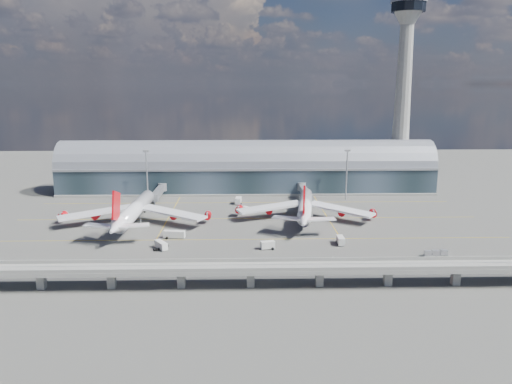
{
  "coord_description": "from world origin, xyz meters",
  "views": [
    {
      "loc": [
        -1.89,
        -190.59,
        57.46
      ],
      "look_at": [
        3.21,
        10.0,
        14.0
      ],
      "focal_mm": 35.0,
      "sensor_mm": 36.0,
      "label": 1
    }
  ],
  "objects_px": {
    "service_truck_5": "(247,210)",
    "service_truck_1": "(268,245)",
    "floodlight_mast_left": "(147,174)",
    "floodlight_mast_right": "(347,173)",
    "service_truck_3": "(340,240)",
    "control_tower": "(403,95)",
    "cargo_train_2": "(436,253)",
    "service_truck_4": "(238,201)",
    "service_truck_0": "(161,245)",
    "airliner_right": "(305,207)",
    "cargo_train_1": "(250,264)",
    "service_truck_2": "(174,234)",
    "cargo_train_0": "(328,262)",
    "airliner_left": "(134,211)"
  },
  "relations": [
    {
      "from": "airliner_right",
      "to": "cargo_train_1",
      "type": "relative_size",
      "value": 5.83
    },
    {
      "from": "airliner_left",
      "to": "service_truck_5",
      "type": "distance_m",
      "value": 50.8
    },
    {
      "from": "cargo_train_0",
      "to": "airliner_right",
      "type": "bearing_deg",
      "value": 28.6
    },
    {
      "from": "service_truck_5",
      "to": "floodlight_mast_left",
      "type": "bearing_deg",
      "value": 112.41
    },
    {
      "from": "floodlight_mast_left",
      "to": "cargo_train_2",
      "type": "relative_size",
      "value": 2.95
    },
    {
      "from": "control_tower",
      "to": "service_truck_4",
      "type": "distance_m",
      "value": 108.65
    },
    {
      "from": "service_truck_0",
      "to": "service_truck_3",
      "type": "height_order",
      "value": "service_truck_3"
    },
    {
      "from": "floodlight_mast_left",
      "to": "service_truck_0",
      "type": "height_order",
      "value": "floodlight_mast_left"
    },
    {
      "from": "service_truck_0",
      "to": "service_truck_4",
      "type": "bearing_deg",
      "value": 33.88
    },
    {
      "from": "control_tower",
      "to": "service_truck_1",
      "type": "bearing_deg",
      "value": -126.88
    },
    {
      "from": "floodlight_mast_right",
      "to": "service_truck_2",
      "type": "relative_size",
      "value": 3.07
    },
    {
      "from": "service_truck_1",
      "to": "service_truck_3",
      "type": "height_order",
      "value": "service_truck_3"
    },
    {
      "from": "cargo_train_1",
      "to": "airliner_right",
      "type": "bearing_deg",
      "value": -28.65
    },
    {
      "from": "control_tower",
      "to": "floodlight_mast_left",
      "type": "relative_size",
      "value": 4.01
    },
    {
      "from": "airliner_left",
      "to": "service_truck_5",
      "type": "xyz_separation_m",
      "value": [
        47.1,
        18.5,
        -4.49
      ]
    },
    {
      "from": "control_tower",
      "to": "cargo_train_0",
      "type": "distance_m",
      "value": 143.99
    },
    {
      "from": "control_tower",
      "to": "service_truck_2",
      "type": "xyz_separation_m",
      "value": [
        -113.4,
        -90.84,
        -50.1
      ]
    },
    {
      "from": "cargo_train_0",
      "to": "cargo_train_2",
      "type": "height_order",
      "value": "cargo_train_2"
    },
    {
      "from": "cargo_train_0",
      "to": "service_truck_5",
      "type": "bearing_deg",
      "value": 48.84
    },
    {
      "from": "floodlight_mast_right",
      "to": "service_truck_2",
      "type": "xyz_separation_m",
      "value": [
        -78.4,
        -62.84,
        -12.1
      ]
    },
    {
      "from": "service_truck_4",
      "to": "service_truck_5",
      "type": "height_order",
      "value": "service_truck_4"
    },
    {
      "from": "floodlight_mast_right",
      "to": "airliner_left",
      "type": "relative_size",
      "value": 0.38
    },
    {
      "from": "service_truck_2",
      "to": "cargo_train_0",
      "type": "height_order",
      "value": "service_truck_2"
    },
    {
      "from": "control_tower",
      "to": "service_truck_4",
      "type": "height_order",
      "value": "control_tower"
    },
    {
      "from": "service_truck_5",
      "to": "service_truck_1",
      "type": "bearing_deg",
      "value": -122.87
    },
    {
      "from": "service_truck_4",
      "to": "cargo_train_2",
      "type": "xyz_separation_m",
      "value": [
        68.26,
        -77.29,
        -0.65
      ]
    },
    {
      "from": "cargo_train_2",
      "to": "cargo_train_0",
      "type": "bearing_deg",
      "value": 108.29
    },
    {
      "from": "service_truck_3",
      "to": "floodlight_mast_left",
      "type": "bearing_deg",
      "value": 139.95
    },
    {
      "from": "control_tower",
      "to": "cargo_train_2",
      "type": "bearing_deg",
      "value": -100.63
    },
    {
      "from": "service_truck_0",
      "to": "service_truck_4",
      "type": "height_order",
      "value": "service_truck_4"
    },
    {
      "from": "service_truck_4",
      "to": "service_truck_5",
      "type": "distance_m",
      "value": 17.5
    },
    {
      "from": "service_truck_2",
      "to": "cargo_train_1",
      "type": "height_order",
      "value": "service_truck_2"
    },
    {
      "from": "service_truck_1",
      "to": "service_truck_3",
      "type": "distance_m",
      "value": 27.32
    },
    {
      "from": "service_truck_4",
      "to": "cargo_train_0",
      "type": "xyz_separation_m",
      "value": [
        29.96,
        -84.92,
        -0.76
      ]
    },
    {
      "from": "airliner_left",
      "to": "service_truck_0",
      "type": "xyz_separation_m",
      "value": [
        16.25,
        -32.06,
        -4.43
      ]
    },
    {
      "from": "floodlight_mast_right",
      "to": "service_truck_4",
      "type": "xyz_separation_m",
      "value": [
        -54.52,
        -7.96,
        -11.98
      ]
    },
    {
      "from": "service_truck_4",
      "to": "service_truck_5",
      "type": "bearing_deg",
      "value": -70.76
    },
    {
      "from": "service_truck_1",
      "to": "cargo_train_1",
      "type": "relative_size",
      "value": 0.48
    },
    {
      "from": "airliner_left",
      "to": "cargo_train_2",
      "type": "xyz_separation_m",
      "value": [
        111.4,
        -41.74,
        -4.88
      ]
    },
    {
      "from": "airliner_right",
      "to": "service_truck_4",
      "type": "xyz_separation_m",
      "value": [
        -29.24,
        28.58,
        -3.64
      ]
    },
    {
      "from": "floodlight_mast_right",
      "to": "service_truck_0",
      "type": "xyz_separation_m",
      "value": [
        -81.41,
        -75.57,
        -12.19
      ]
    },
    {
      "from": "service_truck_1",
      "to": "cargo_train_2",
      "type": "xyz_separation_m",
      "value": [
        57.16,
        -8.71,
        -0.46
      ]
    },
    {
      "from": "service_truck_1",
      "to": "service_truck_3",
      "type": "bearing_deg",
      "value": -92.11
    },
    {
      "from": "floodlight_mast_left",
      "to": "floodlight_mast_right",
      "type": "bearing_deg",
      "value": 0.0
    },
    {
      "from": "airliner_right",
      "to": "control_tower",
      "type": "bearing_deg",
      "value": 55.15
    },
    {
      "from": "control_tower",
      "to": "service_truck_1",
      "type": "distance_m",
      "value": 139.99
    },
    {
      "from": "floodlight_mast_right",
      "to": "cargo_train_1",
      "type": "height_order",
      "value": "floodlight_mast_right"
    },
    {
      "from": "service_truck_1",
      "to": "service_truck_2",
      "type": "relative_size",
      "value": 0.64
    },
    {
      "from": "airliner_right",
      "to": "cargo_train_2",
      "type": "relative_size",
      "value": 7.37
    },
    {
      "from": "airliner_right",
      "to": "service_truck_1",
      "type": "xyz_separation_m",
      "value": [
        -18.15,
        -40.0,
        -3.83
      ]
    }
  ]
}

